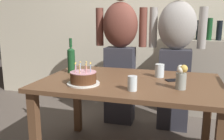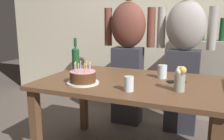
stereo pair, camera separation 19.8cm
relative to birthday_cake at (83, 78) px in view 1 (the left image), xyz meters
The scene contains 11 objects.
back_wall 1.88m from the birthday_cake, 79.44° to the left, with size 5.20×0.10×2.60m, color beige.
dining_table 0.43m from the birthday_cake, 34.09° to the left, with size 1.50×0.96×0.74m.
birthday_cake is the anchor object (origin of this frame).
water_glass_near 0.41m from the birthday_cake, ahead, with size 0.07×0.07×0.11m, color silver.
water_glass_far 0.70m from the birthday_cake, 36.51° to the left, with size 0.08×0.08×0.12m, color silver.
wine_bottle 0.46m from the birthday_cake, 127.24° to the left, with size 0.07×0.07×0.33m.
cell_phone 0.77m from the birthday_cake, 24.87° to the left, with size 0.14×0.07×0.01m, color black.
flower_vase 0.75m from the birthday_cake, ahead, with size 0.08×0.08×0.19m.
person_man_bearded 1.02m from the birthday_cake, 87.69° to the left, with size 0.61×0.27×1.66m.
person_woman_cardigan 1.22m from the birthday_cake, 56.34° to the left, with size 0.61×0.27×1.66m.
shelf_cabinet 1.87m from the birthday_cake, 57.36° to the left, with size 0.82×0.30×1.26m.
Camera 1 is at (0.41, -1.95, 1.25)m, focal length 38.77 mm.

